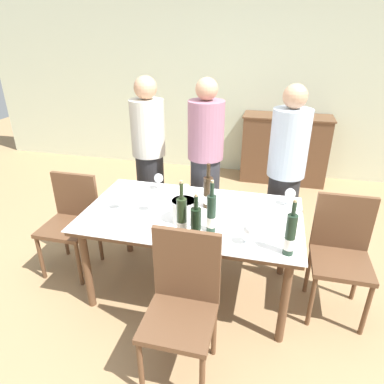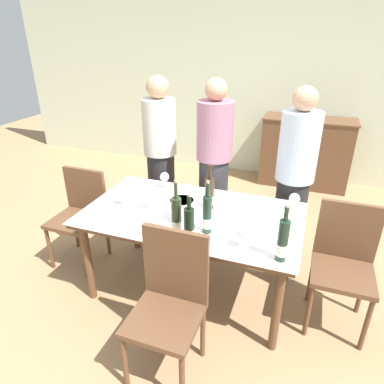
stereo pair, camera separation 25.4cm
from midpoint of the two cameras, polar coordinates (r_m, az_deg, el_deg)
ground_plane at (r=3.05m, az=2.48°, el=-15.69°), size 12.00×12.00×0.00m
back_wall at (r=5.14m, az=13.15°, el=18.12°), size 8.00×0.10×2.80m
sideboard_cabinet at (r=5.01m, az=19.75°, el=6.18°), size 1.20×0.46×0.95m
dining_table at (r=2.66m, az=2.75°, el=-4.93°), size 1.66×0.95×0.73m
ice_bucket at (r=2.48m, az=1.25°, el=-3.04°), size 0.18×0.18×0.17m
wine_bottle_0 at (r=2.34m, az=5.68°, el=-3.93°), size 0.07×0.07×0.39m
wine_bottle_1 at (r=2.22m, az=2.81°, el=-5.88°), size 0.07×0.07×0.36m
wine_bottle_2 at (r=2.66m, az=5.67°, el=-0.32°), size 0.07×0.07×0.36m
wine_bottle_3 at (r=2.16m, az=18.19°, el=-7.94°), size 0.07×0.07×0.38m
wine_bottle_4 at (r=2.28m, az=0.59°, el=-4.45°), size 0.07×0.07×0.42m
wine_glass_0 at (r=2.80m, az=2.11°, el=0.51°), size 0.07×0.07×0.14m
wine_glass_1 at (r=2.64m, az=-4.11°, el=-0.82°), size 0.08×0.08×0.15m
wine_glass_2 at (r=3.00m, az=-2.19°, el=2.42°), size 0.08×0.08×0.15m
wine_glass_3 at (r=2.22m, az=11.80°, el=-6.75°), size 0.09×0.09×0.16m
wine_glass_4 at (r=2.77m, az=19.25°, el=-1.18°), size 0.08×0.08×0.15m
wine_glass_5 at (r=2.73m, az=-9.02°, el=-0.42°), size 0.08×0.08×0.14m
chair_left_end at (r=3.26m, az=-16.01°, el=-2.95°), size 0.42×0.42×0.87m
chair_near_front at (r=2.17m, az=-0.21°, el=-17.15°), size 0.42×0.42×0.96m
chair_right_end at (r=2.75m, az=26.50°, el=-9.91°), size 0.42×0.42×0.92m
person_host at (r=3.51m, az=-3.20°, el=5.68°), size 0.33×0.33×1.63m
person_guest_left at (r=3.25m, az=5.91°, el=3.95°), size 0.33×0.33×1.64m
person_guest_right at (r=3.14m, az=18.86°, el=1.68°), size 0.33×0.33×1.62m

